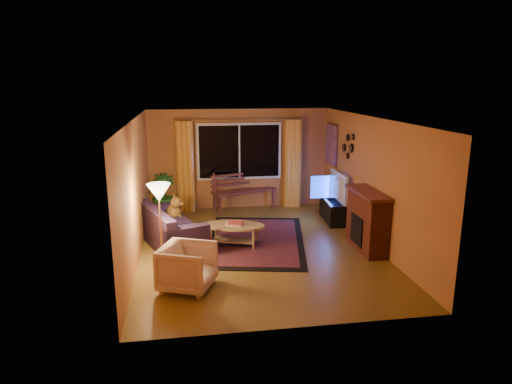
{
  "coord_description": "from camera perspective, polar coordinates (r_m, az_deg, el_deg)",
  "views": [
    {
      "loc": [
        -1.36,
        -8.28,
        3.18
      ],
      "look_at": [
        0.0,
        0.3,
        1.05
      ],
      "focal_mm": 32.0,
      "sensor_mm": 36.0,
      "label": 1
    }
  ],
  "objects": [
    {
      "name": "tv_console",
      "position": [
        10.73,
        9.61,
        -2.28
      ],
      "size": [
        0.49,
        1.21,
        0.49
      ],
      "primitive_type": "cube",
      "rotation": [
        0.0,
        0.0,
        -0.08
      ],
      "color": "black",
      "rests_on": "ground"
    },
    {
      "name": "floor_lamp",
      "position": [
        8.01,
        -11.84,
        -4.22
      ],
      "size": [
        0.27,
        0.27,
        1.49
      ],
      "primitive_type": "cylinder",
      "rotation": [
        0.0,
        0.0,
        0.09
      ],
      "color": "#BF8C3F",
      "rests_on": "ground"
    },
    {
      "name": "painting",
      "position": [
        11.41,
        9.41,
        5.9
      ],
      "size": [
        0.04,
        0.76,
        0.96
      ],
      "primitive_type": "cube",
      "color": "#E26032",
      "rests_on": "wall_right"
    },
    {
      "name": "sofa",
      "position": [
        9.15,
        -10.52,
        -4.22
      ],
      "size": [
        1.45,
        2.1,
        0.78
      ],
      "primitive_type": "cube",
      "rotation": [
        0.0,
        0.0,
        0.36
      ],
      "color": "#251831",
      "rests_on": "ground"
    },
    {
      "name": "ceiling",
      "position": [
        8.41,
        0.32,
        9.21
      ],
      "size": [
        4.5,
        6.0,
        0.02
      ],
      "primitive_type": "cube",
      "color": "white",
      "rests_on": "ground"
    },
    {
      "name": "fireplace",
      "position": [
        8.98,
        13.78,
        -3.66
      ],
      "size": [
        0.4,
        1.2,
        1.1
      ],
      "primitive_type": "cube",
      "color": "maroon",
      "rests_on": "ground"
    },
    {
      "name": "floor",
      "position": [
        8.97,
        0.3,
        -7.04
      ],
      "size": [
        4.5,
        6.0,
        0.02
      ],
      "primitive_type": "cube",
      "color": "brown",
      "rests_on": "ground"
    },
    {
      "name": "curtain_left",
      "position": [
        11.34,
        -8.83,
        3.16
      ],
      "size": [
        0.36,
        0.36,
        2.24
      ],
      "primitive_type": "cylinder",
      "color": "#F69E35",
      "rests_on": "ground"
    },
    {
      "name": "bench",
      "position": [
        11.5,
        -1.51,
        -1.0
      ],
      "size": [
        1.7,
        1.01,
        0.49
      ],
      "primitive_type": "cube",
      "rotation": [
        0.0,
        0.0,
        0.35
      ],
      "color": "#532320",
      "rests_on": "ground"
    },
    {
      "name": "coffee_table",
      "position": [
        9.02,
        -2.74,
        -5.41
      ],
      "size": [
        1.51,
        1.51,
        0.44
      ],
      "primitive_type": "cylinder",
      "rotation": [
        0.0,
        0.0,
        -0.3
      ],
      "color": "#A27E56",
      "rests_on": "ground"
    },
    {
      "name": "mirror_cluster",
      "position": [
        10.31,
        11.39,
        5.82
      ],
      "size": [
        0.06,
        0.6,
        0.56
      ],
      "primitive_type": null,
      "color": "black",
      "rests_on": "wall_right"
    },
    {
      "name": "window",
      "position": [
        11.44,
        -2.09,
        5.08
      ],
      "size": [
        2.0,
        0.02,
        1.3
      ],
      "primitive_type": "cube",
      "color": "black",
      "rests_on": "wall_back"
    },
    {
      "name": "curtain_rod",
      "position": [
        11.3,
        -2.09,
        9.05
      ],
      "size": [
        3.2,
        0.03,
        0.03
      ],
      "primitive_type": "cylinder",
      "rotation": [
        0.0,
        1.57,
        0.0
      ],
      "color": "#BF8C3F",
      "rests_on": "wall_back"
    },
    {
      "name": "potted_plant",
      "position": [
        11.34,
        -11.54,
        -0.23
      ],
      "size": [
        0.61,
        0.61,
        0.98
      ],
      "primitive_type": "imported",
      "rotation": [
        0.0,
        0.0,
        0.12
      ],
      "color": "#235B1E",
      "rests_on": "ground"
    },
    {
      "name": "wall_back",
      "position": [
        11.53,
        -2.12,
        4.14
      ],
      "size": [
        4.5,
        0.02,
        2.5
      ],
      "primitive_type": "cube",
      "color": "#BE733C",
      "rests_on": "ground"
    },
    {
      "name": "wall_left",
      "position": [
        8.55,
        -14.81,
        0.26
      ],
      "size": [
        0.02,
        6.0,
        2.5
      ],
      "primitive_type": "cube",
      "color": "#BE733C",
      "rests_on": "ground"
    },
    {
      "name": "dog",
      "position": [
        9.5,
        -10.22,
        -2.18
      ],
      "size": [
        0.34,
        0.43,
        0.44
      ],
      "primitive_type": null,
      "rotation": [
        0.0,
        0.0,
        -0.13
      ],
      "color": "brown",
      "rests_on": "sofa"
    },
    {
      "name": "television",
      "position": [
        10.59,
        9.73,
        0.68
      ],
      "size": [
        0.18,
        1.13,
        0.65
      ],
      "primitive_type": "imported",
      "rotation": [
        0.0,
        0.0,
        1.54
      ],
      "color": "black",
      "rests_on": "tv_console"
    },
    {
      "name": "rug",
      "position": [
        9.36,
        -0.16,
        -6.02
      ],
      "size": [
        2.55,
        3.44,
        0.02
      ],
      "primitive_type": "cube",
      "rotation": [
        0.0,
        0.0,
        -0.2
      ],
      "color": "maroon",
      "rests_on": "ground"
    },
    {
      "name": "curtain_right",
      "position": [
        11.66,
        4.58,
        3.57
      ],
      "size": [
        0.36,
        0.36,
        2.24
      ],
      "primitive_type": "cylinder",
      "color": "#F69E35",
      "rests_on": "ground"
    },
    {
      "name": "wall_right",
      "position": [
        9.24,
        14.29,
        1.29
      ],
      "size": [
        0.02,
        6.0,
        2.5
      ],
      "primitive_type": "cube",
      "color": "#BE733C",
      "rests_on": "ground"
    },
    {
      "name": "armchair",
      "position": [
        7.24,
        -8.55,
        -9.0
      ],
      "size": [
        0.95,
        0.98,
        0.79
      ],
      "primitive_type": "imported",
      "rotation": [
        0.0,
        0.0,
        1.19
      ],
      "color": "beige",
      "rests_on": "ground"
    }
  ]
}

